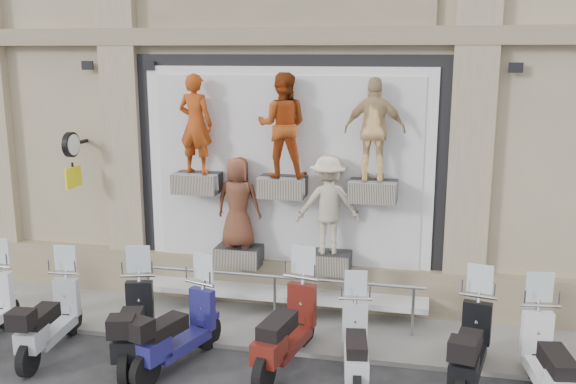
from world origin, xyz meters
name	(u,v)px	position (x,y,z in m)	size (l,w,h in m)	color
sidewalk	(276,322)	(0.00, 2.10, 0.04)	(16.00, 2.20, 0.08)	gray
shop_vitrine	(289,179)	(0.09, 2.74, 2.43)	(5.60, 0.90, 4.30)	black
guard_rail	(275,301)	(0.00, 2.00, 0.47)	(5.06, 0.10, 0.93)	#9EA0A5
clock_sign_bracket	(72,153)	(-3.90, 2.47, 2.80)	(0.10, 0.80, 1.02)	black
scooter_c	(49,306)	(-3.14, 0.27, 0.78)	(0.56, 1.93, 1.56)	#9AA0A7
scooter_d	(133,311)	(-1.77, 0.31, 0.82)	(0.59, 2.01, 1.63)	black
scooter_e	(177,317)	(-1.05, 0.30, 0.80)	(0.57, 1.96, 1.59)	navy
scooter_f	(286,314)	(0.51, 0.63, 0.85)	(0.61, 2.09, 1.70)	#53150E
scooter_g	(356,333)	(1.56, 0.47, 0.73)	(0.52, 1.79, 1.45)	#B6BABD
scooter_h	(471,334)	(3.12, 0.66, 0.80)	(0.57, 1.97, 1.60)	black
scooter_i	(551,348)	(4.12, 0.42, 0.81)	(0.58, 1.99, 1.62)	white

